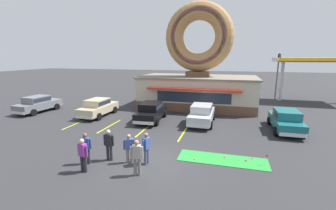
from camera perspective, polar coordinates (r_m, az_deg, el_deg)
The scene contains 27 objects.
ground_plane at distance 12.18m, azimuth -4.98°, elevation -14.19°, with size 160.00×160.00×0.00m, color #2D2D30.
donut_shop_building at distance 24.44m, azimuth 7.59°, elevation 8.15°, with size 12.30×6.75×10.96m.
putting_mat at distance 12.68m, azimuth 13.62°, elevation -13.33°, with size 4.68×1.45×0.03m, color green.
mini_donut_near_left at distance 12.85m, azimuth 19.19°, elevation -13.17°, with size 0.13×0.13×0.04m, color brown.
mini_donut_near_right at distance 13.28m, azimuth 20.61°, elevation -12.43°, with size 0.13×0.13×0.04m, color #D8667F.
mini_donut_mid_left at distance 12.94m, azimuth 14.21°, elevation -12.65°, with size 0.13×0.13×0.04m, color #D8667F.
mini_donut_mid_centre at distance 12.44m, azimuth 6.72°, elevation -13.39°, with size 0.13×0.13×0.04m, color #D17F47.
golf_ball at distance 12.48m, azimuth 7.26°, elevation -13.32°, with size 0.04×0.04×0.04m, color white.
putting_flag_pin at distance 12.59m, azimuth 23.63°, elevation -12.11°, with size 0.13×0.01×0.55m.
car_grey at distance 25.73m, azimuth -30.14°, elevation 0.36°, with size 2.21×4.67×1.60m.
car_champagne at distance 21.77m, azimuth -17.31°, elevation -0.41°, with size 2.01×4.58×1.60m.
car_teal at distance 18.70m, azimuth 27.76°, elevation -3.28°, with size 2.02×4.58×1.60m.
car_silver at distance 18.60m, azimuth 8.56°, elevation -2.07°, with size 1.99×4.56×1.60m.
car_black at distance 19.27m, azimuth -4.30°, elevation -1.46°, with size 2.14×4.64×1.60m.
pedestrian_blue_sweater_man at distance 11.60m, azimuth -5.53°, elevation -10.55°, with size 0.33×0.58×1.68m.
pedestrian_hooded_kid at distance 12.36m, azimuth -14.78°, elevation -9.40°, with size 0.60×0.24×1.70m.
pedestrian_leather_jacket_man at distance 12.31m, azimuth -20.16°, elevation -9.98°, with size 0.57×0.35×1.65m.
pedestrian_clipboard_woman at distance 10.60m, azimuth -7.93°, elevation -12.69°, with size 0.57×0.34×1.73m.
pedestrian_beanie_man at distance 11.54m, azimuth -20.82°, elevation -11.47°, with size 0.59×0.30×1.67m.
pedestrian_crossing_woman at distance 11.89m, azimuth -9.83°, elevation -10.53°, with size 0.54×0.39×1.54m.
trash_bin at distance 22.20m, azimuth 19.37°, elevation -1.30°, with size 0.57×0.57×0.97m.
traffic_light_pole at distance 29.53m, azimuth 26.08°, elevation 7.65°, with size 0.28×0.47×5.80m.
gas_station_canopy at distance 32.17m, azimuth 33.45°, elevation 9.22°, with size 9.00×4.46×5.30m.
parking_stripe_far_left at distance 20.15m, azimuth -22.05°, elevation -4.29°, with size 0.12×3.60×0.01m, color yellow.
parking_stripe_left at distance 18.51m, azimuth -14.63°, elevation -5.20°, with size 0.12×3.60×0.01m, color yellow.
parking_stripe_mid_left at distance 17.23m, azimuth -5.92°, elevation -6.16°, with size 0.12×3.60×0.01m, color yellow.
parking_stripe_centre at distance 16.42m, azimuth 3.95°, elevation -7.06°, with size 0.12×3.60×0.01m, color yellow.
Camera 1 is at (3.92, -10.20, 5.39)m, focal length 24.00 mm.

